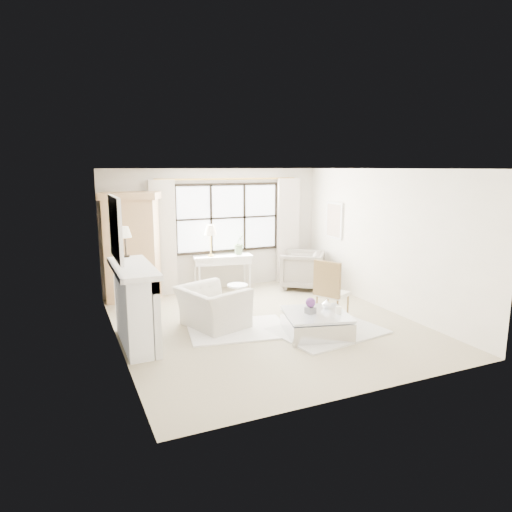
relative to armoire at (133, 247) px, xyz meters
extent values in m
plane|color=tan|center=(1.88, -2.42, -1.14)|extent=(5.50, 5.50, 0.00)
plane|color=white|center=(1.88, -2.42, 1.56)|extent=(5.50, 5.50, 0.00)
plane|color=beige|center=(1.88, 0.33, 0.21)|extent=(5.00, 0.00, 5.00)
plane|color=beige|center=(1.88, -5.17, 0.21)|extent=(5.00, 0.00, 5.00)
plane|color=beige|center=(-0.62, -2.42, 0.21)|extent=(0.00, 5.50, 5.50)
plane|color=white|center=(4.38, -2.42, 0.21)|extent=(0.00, 5.50, 5.50)
cube|color=silver|center=(2.18, 0.31, 0.46)|extent=(2.40, 0.02, 1.50)
cylinder|color=gold|center=(2.18, 0.25, 1.33)|extent=(3.30, 0.04, 0.04)
cube|color=beige|center=(0.68, 0.23, 0.10)|extent=(0.55, 0.10, 2.47)
cube|color=beige|center=(3.68, 0.23, 0.10)|extent=(0.55, 0.10, 2.47)
cube|color=white|center=(-0.41, -2.42, -0.55)|extent=(0.34, 1.50, 1.18)
cube|color=silver|center=(-0.24, -2.42, -0.61)|extent=(0.03, 1.22, 0.97)
cube|color=black|center=(-0.23, -2.42, -0.82)|extent=(0.06, 0.52, 0.50)
cube|color=white|center=(-0.37, -2.42, 0.08)|extent=(0.58, 1.66, 0.08)
cube|color=white|center=(-0.59, -2.42, 0.70)|extent=(0.05, 1.15, 0.95)
cube|color=silver|center=(-0.56, -2.42, 0.70)|extent=(0.02, 1.00, 0.80)
cube|color=white|center=(4.35, -0.72, 0.41)|extent=(0.04, 0.62, 0.82)
cube|color=beige|center=(4.33, -0.72, 0.41)|extent=(0.01, 0.52, 0.72)
cylinder|color=black|center=(-0.36, -1.69, 0.14)|extent=(0.12, 0.12, 0.03)
cylinder|color=black|center=(-0.36, -1.69, 0.30)|extent=(0.03, 0.03, 0.30)
cone|color=#F5EAC9|center=(-0.36, -1.69, 0.54)|extent=(0.22, 0.22, 0.18)
cube|color=tan|center=(0.00, 0.00, -0.09)|extent=(1.15, 0.93, 2.10)
cube|color=tan|center=(0.00, 0.00, 1.03)|extent=(1.30, 1.07, 0.14)
cube|color=silver|center=(1.95, 0.05, -0.46)|extent=(1.29, 0.59, 0.14)
cube|color=silver|center=(1.95, 0.05, -0.37)|extent=(1.35, 0.64, 0.06)
cylinder|color=gold|center=(1.68, 0.06, -0.32)|extent=(0.14, 0.14, 0.03)
cylinder|color=gold|center=(1.68, 0.06, -0.08)|extent=(0.02, 0.02, 0.46)
cone|color=#FFEDD0|center=(1.68, 0.06, 0.24)|extent=(0.28, 0.28, 0.22)
imported|color=#586F4A|center=(2.35, 0.04, -0.09)|extent=(0.35, 0.33, 0.50)
cylinder|color=white|center=(1.72, -1.43, -1.12)|extent=(0.26, 0.26, 0.03)
cylinder|color=white|center=(1.72, -1.43, -0.89)|extent=(0.06, 0.06, 0.44)
cylinder|color=white|center=(1.72, -1.43, -0.65)|extent=(0.40, 0.40, 0.03)
cube|color=white|center=(1.32, -2.50, -1.13)|extent=(1.84, 1.44, 0.03)
cube|color=silver|center=(2.67, -3.17, -1.12)|extent=(1.93, 1.57, 0.03)
imported|color=beige|center=(0.98, -2.16, -0.79)|extent=(1.24, 1.33, 0.71)
imported|color=gray|center=(3.69, -0.48, -0.72)|extent=(1.29, 1.28, 0.85)
cube|color=silver|center=(3.13, -2.59, -0.68)|extent=(0.63, 0.64, 0.07)
cube|color=olive|center=(2.93, -2.69, -0.36)|extent=(0.27, 0.45, 0.60)
cube|color=silver|center=(2.41, -3.21, -0.98)|extent=(1.22, 1.22, 0.32)
cube|color=silver|center=(2.41, -3.21, -0.78)|extent=(1.22, 1.22, 0.04)
cube|color=slate|center=(2.31, -3.19, -0.71)|extent=(0.17, 0.17, 0.11)
sphere|color=#592B6C|center=(2.31, -3.19, -0.57)|extent=(0.16, 0.16, 0.16)
cylinder|color=white|center=(2.72, -3.38, -0.70)|extent=(0.09, 0.09, 0.12)
imported|color=silver|center=(2.70, -3.06, -0.68)|extent=(0.17, 0.17, 0.16)
camera|label=1|loc=(-1.37, -9.35, 1.58)|focal=32.00mm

